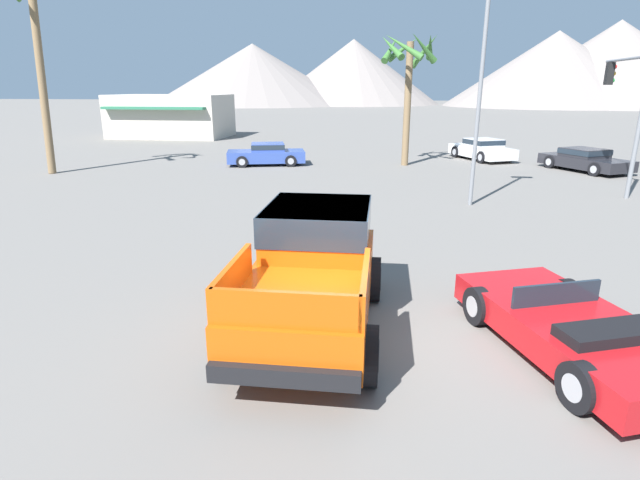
# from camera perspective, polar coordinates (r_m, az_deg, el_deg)

# --- Properties ---
(ground_plane) EXTENTS (320.00, 320.00, 0.00)m
(ground_plane) POSITION_cam_1_polar(r_m,az_deg,el_deg) (8.44, 1.54, -11.30)
(ground_plane) COLOR slate
(orange_pickup_truck) EXTENTS (2.41, 5.02, 1.99)m
(orange_pickup_truck) POSITION_cam_1_polar(r_m,az_deg,el_deg) (8.59, -0.71, -2.58)
(orange_pickup_truck) COLOR #CC4C0C
(orange_pickup_truck) RESTS_ON ground_plane
(red_convertible_car) EXTENTS (3.20, 4.48, 1.01)m
(red_convertible_car) POSITION_cam_1_polar(r_m,az_deg,el_deg) (8.76, 26.93, -9.15)
(red_convertible_car) COLOR #B21419
(red_convertible_car) RESTS_ON ground_plane
(parked_car_white) EXTENTS (3.48, 4.53, 1.20)m
(parked_car_white) POSITION_cam_1_polar(r_m,az_deg,el_deg) (30.61, 18.05, 9.86)
(parked_car_white) COLOR white
(parked_car_white) RESTS_ON ground_plane
(parked_car_dark) EXTENTS (3.80, 4.66, 1.11)m
(parked_car_dark) POSITION_cam_1_polar(r_m,az_deg,el_deg) (28.44, 28.01, 8.14)
(parked_car_dark) COLOR #232328
(parked_car_dark) RESTS_ON ground_plane
(parked_car_blue) EXTENTS (4.42, 2.80, 1.16)m
(parked_car_blue) POSITION_cam_1_polar(r_m,az_deg,el_deg) (27.33, -6.13, 9.77)
(parked_car_blue) COLOR #334C9E
(parked_car_blue) RESTS_ON ground_plane
(traffic_light_main) EXTENTS (0.38, 4.06, 5.31)m
(traffic_light_main) POSITION_cam_1_polar(r_m,az_deg,el_deg) (23.27, 31.58, 13.98)
(traffic_light_main) COLOR slate
(traffic_light_main) RESTS_ON ground_plane
(street_lamp_post) EXTENTS (0.90, 0.24, 7.66)m
(street_lamp_post) POSITION_cam_1_polar(r_m,az_deg,el_deg) (18.16, 18.04, 18.14)
(street_lamp_post) COLOR slate
(street_lamp_post) RESTS_ON ground_plane
(palm_tree_tall) EXTENTS (3.15, 3.08, 6.68)m
(palm_tree_tall) POSITION_cam_1_polar(r_m,az_deg,el_deg) (27.21, 10.10, 19.02)
(palm_tree_tall) COLOR brown
(palm_tree_tall) RESTS_ON ground_plane
(palm_tree_short) EXTENTS (2.99, 3.03, 9.12)m
(palm_tree_short) POSITION_cam_1_polar(r_m,az_deg,el_deg) (27.67, -30.20, 20.69)
(palm_tree_short) COLOR brown
(palm_tree_short) RESTS_ON ground_plane
(storefront_building) EXTENTS (9.23, 6.35, 3.44)m
(storefront_building) POSITION_cam_1_polar(r_m,az_deg,el_deg) (44.63, -16.64, 13.43)
(storefront_building) COLOR #BCB2A3
(storefront_building) RESTS_ON ground_plane
(distant_mountain_range) EXTENTS (131.38, 54.13, 17.77)m
(distant_mountain_range) POSITION_cam_1_polar(r_m,az_deg,el_deg) (124.68, 15.60, 18.28)
(distant_mountain_range) COLOR gray
(distant_mountain_range) RESTS_ON ground_plane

